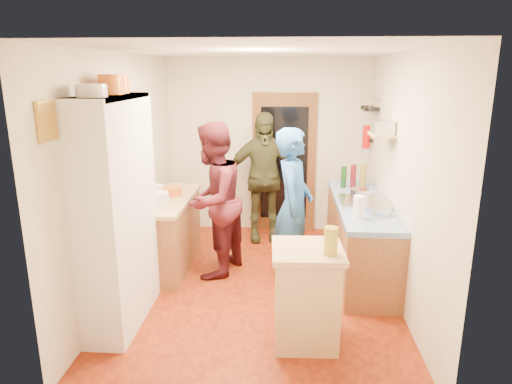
# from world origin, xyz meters

# --- Properties ---
(floor) EXTENTS (3.00, 4.00, 0.02)m
(floor) POSITION_xyz_m (0.00, 0.00, -0.01)
(floor) COLOR #8E2E0D
(floor) RESTS_ON ground
(ceiling) EXTENTS (3.00, 4.00, 0.02)m
(ceiling) POSITION_xyz_m (0.00, 0.00, 2.61)
(ceiling) COLOR silver
(ceiling) RESTS_ON ground
(wall_back) EXTENTS (3.00, 0.02, 2.60)m
(wall_back) POSITION_xyz_m (0.00, 2.01, 1.30)
(wall_back) COLOR beige
(wall_back) RESTS_ON ground
(wall_front) EXTENTS (3.00, 0.02, 2.60)m
(wall_front) POSITION_xyz_m (0.00, -2.01, 1.30)
(wall_front) COLOR beige
(wall_front) RESTS_ON ground
(wall_left) EXTENTS (0.02, 4.00, 2.60)m
(wall_left) POSITION_xyz_m (-1.51, 0.00, 1.30)
(wall_left) COLOR beige
(wall_left) RESTS_ON ground
(wall_right) EXTENTS (0.02, 4.00, 2.60)m
(wall_right) POSITION_xyz_m (1.51, 0.00, 1.30)
(wall_right) COLOR beige
(wall_right) RESTS_ON ground
(door_frame) EXTENTS (0.95, 0.06, 2.10)m
(door_frame) POSITION_xyz_m (0.25, 1.97, 1.05)
(door_frame) COLOR brown
(door_frame) RESTS_ON ground
(door_glass) EXTENTS (0.70, 0.02, 1.70)m
(door_glass) POSITION_xyz_m (0.25, 1.94, 1.05)
(door_glass) COLOR black
(door_glass) RESTS_ON door_frame
(hutch_body) EXTENTS (0.40, 1.20, 2.20)m
(hutch_body) POSITION_xyz_m (-1.30, -0.80, 1.10)
(hutch_body) COLOR silver
(hutch_body) RESTS_ON ground
(hutch_top_shelf) EXTENTS (0.40, 1.14, 0.04)m
(hutch_top_shelf) POSITION_xyz_m (-1.30, -0.80, 2.18)
(hutch_top_shelf) COLOR silver
(hutch_top_shelf) RESTS_ON hutch_body
(plate_stack) EXTENTS (0.25, 0.25, 0.10)m
(plate_stack) POSITION_xyz_m (-1.30, -1.14, 2.25)
(plate_stack) COLOR white
(plate_stack) RESTS_ON hutch_top_shelf
(orange_pot_a) EXTENTS (0.22, 0.22, 0.18)m
(orange_pot_a) POSITION_xyz_m (-1.30, -0.71, 2.29)
(orange_pot_a) COLOR orange
(orange_pot_a) RESTS_ON hutch_top_shelf
(orange_pot_b) EXTENTS (0.19, 0.19, 0.17)m
(orange_pot_b) POSITION_xyz_m (-1.30, -0.51, 2.28)
(orange_pot_b) COLOR orange
(orange_pot_b) RESTS_ON hutch_top_shelf
(left_counter_base) EXTENTS (0.60, 1.40, 0.85)m
(left_counter_base) POSITION_xyz_m (-1.20, 0.45, 0.42)
(left_counter_base) COLOR #9B623A
(left_counter_base) RESTS_ON ground
(left_counter_top) EXTENTS (0.64, 1.44, 0.05)m
(left_counter_top) POSITION_xyz_m (-1.20, 0.45, 0.88)
(left_counter_top) COLOR tan
(left_counter_top) RESTS_ON left_counter_base
(toaster) EXTENTS (0.30, 0.25, 0.19)m
(toaster) POSITION_xyz_m (-1.15, -0.01, 1.00)
(toaster) COLOR white
(toaster) RESTS_ON left_counter_top
(kettle) EXTENTS (0.21, 0.21, 0.20)m
(kettle) POSITION_xyz_m (-1.25, 0.30, 1.00)
(kettle) COLOR white
(kettle) RESTS_ON left_counter_top
(orange_bowl) EXTENTS (0.25, 0.25, 0.10)m
(orange_bowl) POSITION_xyz_m (-1.12, 0.60, 0.95)
(orange_bowl) COLOR orange
(orange_bowl) RESTS_ON left_counter_top
(chopping_board) EXTENTS (0.34, 0.28, 0.02)m
(chopping_board) POSITION_xyz_m (-1.18, 1.02, 0.91)
(chopping_board) COLOR tan
(chopping_board) RESTS_ON left_counter_top
(right_counter_base) EXTENTS (0.60, 2.20, 0.84)m
(right_counter_base) POSITION_xyz_m (1.20, 0.50, 0.42)
(right_counter_base) COLOR #9B623A
(right_counter_base) RESTS_ON ground
(right_counter_top) EXTENTS (0.62, 2.22, 0.06)m
(right_counter_top) POSITION_xyz_m (1.20, 0.50, 0.87)
(right_counter_top) COLOR #1144A4
(right_counter_top) RESTS_ON right_counter_base
(hob) EXTENTS (0.55, 0.58, 0.04)m
(hob) POSITION_xyz_m (1.20, 0.39, 0.92)
(hob) COLOR silver
(hob) RESTS_ON right_counter_top
(pot_on_hob) EXTENTS (0.21, 0.21, 0.14)m
(pot_on_hob) POSITION_xyz_m (1.15, 0.37, 1.01)
(pot_on_hob) COLOR silver
(pot_on_hob) RESTS_ON hob
(bottle_a) EXTENTS (0.09, 0.09, 0.29)m
(bottle_a) POSITION_xyz_m (1.05, 1.14, 1.04)
(bottle_a) COLOR #143F14
(bottle_a) RESTS_ON right_counter_top
(bottle_b) EXTENTS (0.09, 0.09, 0.30)m
(bottle_b) POSITION_xyz_m (1.18, 1.17, 1.05)
(bottle_b) COLOR #591419
(bottle_b) RESTS_ON right_counter_top
(bottle_c) EXTENTS (0.09, 0.09, 0.31)m
(bottle_c) POSITION_xyz_m (1.31, 1.18, 1.05)
(bottle_c) COLOR olive
(bottle_c) RESTS_ON right_counter_top
(paper_towel) EXTENTS (0.15, 0.15, 0.25)m
(paper_towel) POSITION_xyz_m (1.05, -0.20, 1.03)
(paper_towel) COLOR white
(paper_towel) RESTS_ON right_counter_top
(mixing_bowl) EXTENTS (0.25, 0.25, 0.09)m
(mixing_bowl) POSITION_xyz_m (1.30, -0.05, 0.94)
(mixing_bowl) COLOR silver
(mixing_bowl) RESTS_ON right_counter_top
(island_base) EXTENTS (0.57, 0.57, 0.86)m
(island_base) POSITION_xyz_m (0.49, -1.08, 0.43)
(island_base) COLOR tan
(island_base) RESTS_ON ground
(island_top) EXTENTS (0.65, 0.65, 0.05)m
(island_top) POSITION_xyz_m (0.49, -1.08, 0.89)
(island_top) COLOR tan
(island_top) RESTS_ON island_base
(cutting_board) EXTENTS (0.36, 0.29, 0.02)m
(cutting_board) POSITION_xyz_m (0.44, -1.03, 0.90)
(cutting_board) COLOR white
(cutting_board) RESTS_ON island_top
(oil_jar) EXTENTS (0.12, 0.12, 0.24)m
(oil_jar) POSITION_xyz_m (0.67, -1.19, 1.03)
(oil_jar) COLOR #AD9E2D
(oil_jar) RESTS_ON island_top
(pan_rail) EXTENTS (0.02, 0.65, 0.02)m
(pan_rail) POSITION_xyz_m (1.46, 1.52, 2.05)
(pan_rail) COLOR silver
(pan_rail) RESTS_ON wall_right
(pan_hang_a) EXTENTS (0.18, 0.18, 0.05)m
(pan_hang_a) POSITION_xyz_m (1.40, 1.35, 1.92)
(pan_hang_a) COLOR black
(pan_hang_a) RESTS_ON pan_rail
(pan_hang_b) EXTENTS (0.16, 0.16, 0.05)m
(pan_hang_b) POSITION_xyz_m (1.40, 1.55, 1.90)
(pan_hang_b) COLOR black
(pan_hang_b) RESTS_ON pan_rail
(pan_hang_c) EXTENTS (0.17, 0.17, 0.05)m
(pan_hang_c) POSITION_xyz_m (1.40, 1.75, 1.91)
(pan_hang_c) COLOR black
(pan_hang_c) RESTS_ON pan_rail
(wall_shelf) EXTENTS (0.26, 0.42, 0.03)m
(wall_shelf) POSITION_xyz_m (1.37, 0.45, 1.70)
(wall_shelf) COLOR tan
(wall_shelf) RESTS_ON wall_right
(radio) EXTENTS (0.22, 0.30, 0.15)m
(radio) POSITION_xyz_m (1.37, 0.45, 1.79)
(radio) COLOR silver
(radio) RESTS_ON wall_shelf
(ext_bracket) EXTENTS (0.06, 0.10, 0.04)m
(ext_bracket) POSITION_xyz_m (1.47, 1.70, 1.45)
(ext_bracket) COLOR black
(ext_bracket) RESTS_ON wall_right
(fire_extinguisher) EXTENTS (0.11, 0.11, 0.32)m
(fire_extinguisher) POSITION_xyz_m (1.41, 1.70, 1.50)
(fire_extinguisher) COLOR red
(fire_extinguisher) RESTS_ON wall_right
(picture_frame) EXTENTS (0.03, 0.25, 0.30)m
(picture_frame) POSITION_xyz_m (-1.48, -1.55, 2.05)
(picture_frame) COLOR gold
(picture_frame) RESTS_ON wall_left
(person_hob) EXTENTS (0.52, 0.71, 1.81)m
(person_hob) POSITION_xyz_m (0.41, 0.14, 0.90)
(person_hob) COLOR #2559A1
(person_hob) RESTS_ON ground
(person_left) EXTENTS (0.95, 1.08, 1.85)m
(person_left) POSITION_xyz_m (-0.52, 0.34, 0.92)
(person_left) COLOR #4E1820
(person_left) RESTS_ON ground
(person_back) EXTENTS (1.15, 0.61, 1.86)m
(person_back) POSITION_xyz_m (-0.03, 1.52, 0.93)
(person_back) COLOR #36381E
(person_back) RESTS_ON ground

